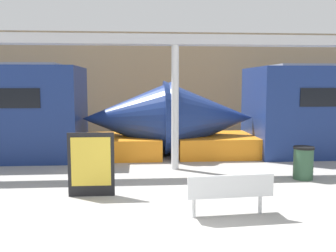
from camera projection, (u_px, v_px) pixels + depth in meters
ground_plane at (175, 233)px, 6.40m from camera, size 60.00×60.00×0.00m
station_wall at (151, 84)px, 18.33m from camera, size 56.00×0.20×5.00m
bench_near at (229, 191)px, 7.07m from camera, size 1.68×0.57×0.85m
trash_bin at (303, 163)px, 9.94m from camera, size 0.54×0.54×0.87m
poster_board at (91, 164)px, 8.39m from camera, size 1.03×0.07×1.45m
support_column_near at (175, 108)px, 10.94m from camera, size 0.22×0.22×3.63m
canopy_beam at (175, 40)px, 10.72m from camera, size 28.00×0.60×0.28m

